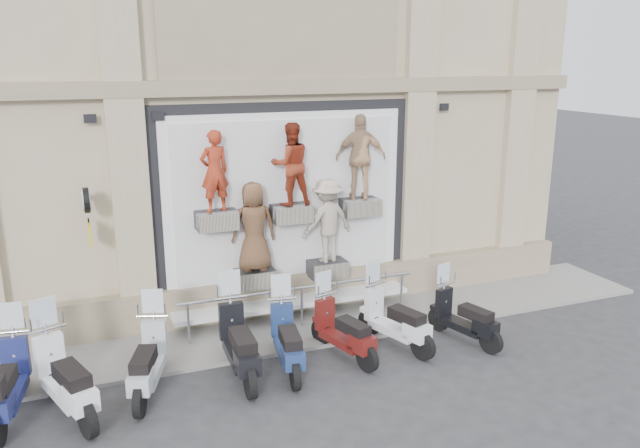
# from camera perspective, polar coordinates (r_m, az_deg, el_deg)

# --- Properties ---
(ground) EXTENTS (90.00, 90.00, 0.00)m
(ground) POSITION_cam_1_polar(r_m,az_deg,el_deg) (11.36, 1.86, -13.47)
(ground) COLOR #2D2D2F
(ground) RESTS_ON ground
(sidewalk) EXTENTS (16.00, 2.20, 0.08)m
(sidewalk) POSITION_cam_1_polar(r_m,az_deg,el_deg) (13.10, -1.82, -9.24)
(sidewalk) COLOR gray
(sidewalk) RESTS_ON ground
(building) EXTENTS (14.00, 8.60, 12.00)m
(building) POSITION_cam_1_polar(r_m,az_deg,el_deg) (16.65, -7.95, 16.87)
(building) COLOR tan
(building) RESTS_ON ground
(shop_vitrine) EXTENTS (5.60, 0.84, 4.30)m
(shop_vitrine) POSITION_cam_1_polar(r_m,az_deg,el_deg) (12.93, -2.41, 1.54)
(shop_vitrine) COLOR black
(shop_vitrine) RESTS_ON ground
(guard_rail) EXTENTS (5.06, 0.10, 0.93)m
(guard_rail) POSITION_cam_1_polar(r_m,az_deg,el_deg) (12.84, -1.68, -7.68)
(guard_rail) COLOR #9EA0A5
(guard_rail) RESTS_ON ground
(clock_sign_bracket) EXTENTS (0.10, 0.80, 1.02)m
(clock_sign_bracket) POSITION_cam_1_polar(r_m,az_deg,el_deg) (11.92, -20.51, 1.37)
(clock_sign_bracket) COLOR black
(clock_sign_bracket) RESTS_ON ground
(scooter_a) EXTENTS (0.86, 2.09, 1.65)m
(scooter_a) POSITION_cam_1_polar(r_m,az_deg,el_deg) (10.85, -26.83, -11.77)
(scooter_a) COLOR navy
(scooter_a) RESTS_ON ground
(scooter_b) EXTENTS (1.32, 2.22, 1.74)m
(scooter_b) POSITION_cam_1_polar(r_m,az_deg,el_deg) (10.53, -22.40, -11.78)
(scooter_b) COLOR white
(scooter_b) RESTS_ON ground
(scooter_c) EXTENTS (1.16, 2.04, 1.59)m
(scooter_c) POSITION_cam_1_polar(r_m,az_deg,el_deg) (10.78, -15.54, -10.95)
(scooter_c) COLOR #A4ACB2
(scooter_c) RESTS_ON ground
(scooter_d) EXTENTS (0.69, 2.15, 1.73)m
(scooter_d) POSITION_cam_1_polar(r_m,az_deg,el_deg) (10.98, -7.44, -9.61)
(scooter_d) COLOR black
(scooter_d) RESTS_ON ground
(scooter_e) EXTENTS (0.86, 2.02, 1.59)m
(scooter_e) POSITION_cam_1_polar(r_m,az_deg,el_deg) (11.14, -3.01, -9.53)
(scooter_e) COLOR navy
(scooter_e) RESTS_ON ground
(scooter_f) EXTENTS (1.02, 1.94, 1.52)m
(scooter_f) POSITION_cam_1_polar(r_m,az_deg,el_deg) (11.58, 2.16, -8.72)
(scooter_f) COLOR #50100D
(scooter_f) RESTS_ON ground
(scooter_g) EXTENTS (1.15, 2.01, 1.57)m
(scooter_g) POSITION_cam_1_polar(r_m,az_deg,el_deg) (12.06, 6.94, -7.69)
(scooter_g) COLOR silver
(scooter_g) RESTS_ON ground
(scooter_h) EXTENTS (1.00, 1.87, 1.46)m
(scooter_h) POSITION_cam_1_polar(r_m,az_deg,el_deg) (12.52, 13.14, -7.39)
(scooter_h) COLOR black
(scooter_h) RESTS_ON ground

